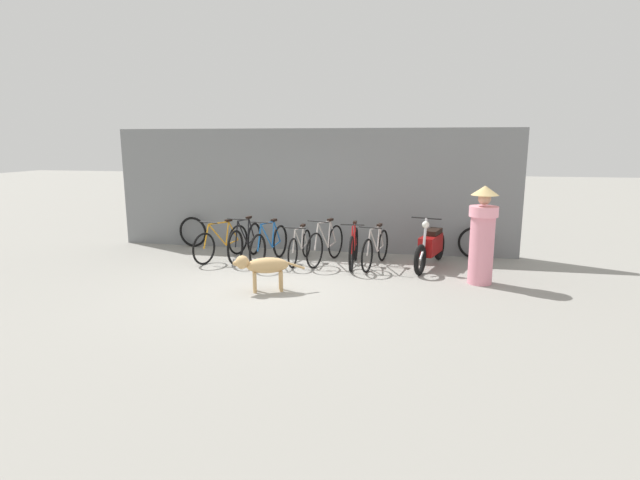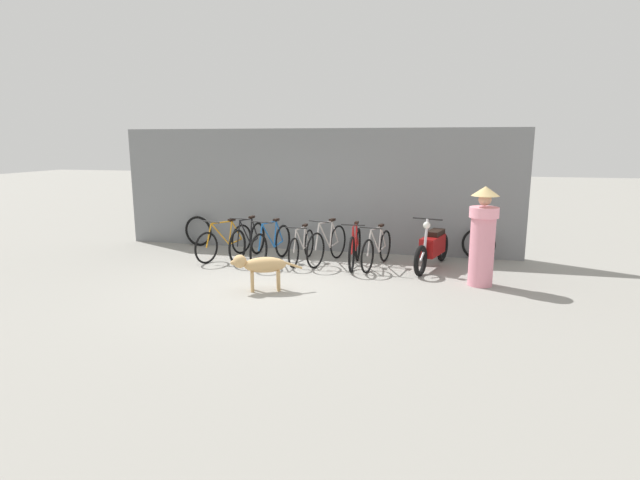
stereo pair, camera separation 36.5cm
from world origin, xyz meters
name	(u,v)px [view 2 (the right image)]	position (x,y,z in m)	size (l,w,h in m)	color
ground_plane	(273,284)	(0.00, 0.00, 0.00)	(60.00, 60.00, 0.00)	gray
shop_wall_back	(313,190)	(0.00, 2.98, 1.38)	(9.22, 0.20, 2.76)	slate
bicycle_0	(225,242)	(-1.63, 1.65, 0.36)	(0.64, 1.68, 0.86)	black
bicycle_1	(248,241)	(-1.14, 1.74, 0.38)	(0.46, 1.67, 0.93)	black
bicycle_2	(271,245)	(-0.54, 1.53, 0.38)	(0.46, 1.78, 0.92)	black
bicycle_3	(302,246)	(0.06, 1.71, 0.33)	(0.46, 1.59, 0.79)	black
bicycle_4	(327,245)	(0.60, 1.76, 0.39)	(0.56, 1.65, 0.93)	black
bicycle_5	(355,248)	(1.20, 1.63, 0.37)	(0.46, 1.67, 0.91)	black
bicycle_6	(377,249)	(1.63, 1.66, 0.36)	(0.51, 1.68, 0.86)	black
motorcycle	(432,247)	(2.71, 1.82, 0.43)	(0.72, 1.93, 1.06)	black
stray_dog	(261,265)	(-0.06, -0.41, 0.44)	(1.14, 0.55, 0.63)	tan
person_in_robes	(483,235)	(3.56, 0.79, 0.90)	(0.54, 0.54, 1.73)	pink
spare_tire_left	(198,231)	(-2.79, 2.72, 0.36)	(0.72, 0.12, 0.72)	black
spare_tire_right	(478,244)	(3.65, 2.72, 0.35)	(0.69, 0.18, 0.70)	black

